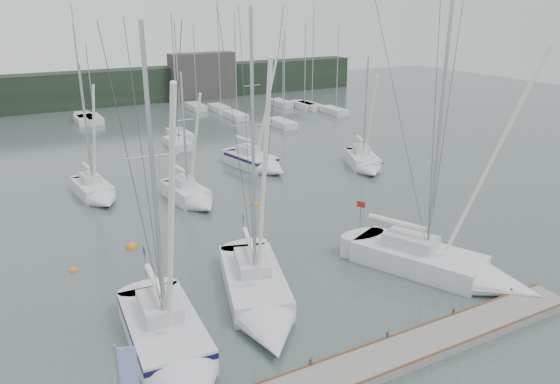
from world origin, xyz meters
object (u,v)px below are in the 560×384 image
(sailboat_mid_b, at_px, (97,194))
(sailboat_near_center, at_px, (261,303))
(sailboat_mid_c, at_px, (193,197))
(sailboat_mid_d, at_px, (260,163))
(buoy_a, at_px, (132,248))
(sailboat_near_right, at_px, (456,270))
(buoy_c, at_px, (73,271))
(sailboat_mid_e, at_px, (365,164))
(buoy_b, at_px, (255,205))
(sailboat_near_left, at_px, (174,353))

(sailboat_mid_b, bearing_deg, sailboat_near_center, -85.14)
(sailboat_near_center, height_order, sailboat_mid_c, sailboat_near_center)
(sailboat_mid_c, height_order, sailboat_mid_d, sailboat_mid_d)
(sailboat_mid_c, xyz_separation_m, buoy_a, (-6.02, -5.44, -0.54))
(sailboat_near_right, height_order, buoy_c, sailboat_near_right)
(sailboat_mid_e, bearing_deg, sailboat_mid_d, 173.74)
(sailboat_mid_d, height_order, buoy_a, sailboat_mid_d)
(sailboat_mid_b, bearing_deg, sailboat_mid_c, -41.40)
(sailboat_mid_e, distance_m, buoy_a, 23.72)
(buoy_a, bearing_deg, sailboat_mid_d, 37.34)
(sailboat_near_center, distance_m, buoy_b, 14.91)
(sailboat_near_left, xyz_separation_m, sailboat_mid_e, (24.19, 18.88, -0.09))
(sailboat_mid_b, bearing_deg, sailboat_mid_e, -14.29)
(sailboat_mid_d, height_order, buoy_b, sailboat_mid_d)
(buoy_a, bearing_deg, sailboat_near_center, -70.54)
(sailboat_mid_d, bearing_deg, buoy_c, -156.78)
(sailboat_near_center, xyz_separation_m, sailboat_mid_b, (-3.83, 20.36, -0.00))
(sailboat_near_left, xyz_separation_m, sailboat_mid_c, (7.37, 17.92, -0.08))
(sailboat_mid_c, xyz_separation_m, buoy_b, (3.99, -2.46, -0.54))
(sailboat_near_center, distance_m, sailboat_mid_b, 20.72)
(sailboat_mid_d, bearing_deg, sailboat_mid_e, -40.04)
(sailboat_near_right, bearing_deg, buoy_a, 114.57)
(sailboat_mid_b, height_order, sailboat_mid_c, sailboat_mid_b)
(sailboat_near_left, relative_size, buoy_c, 32.27)
(sailboat_near_right, height_order, sailboat_mid_d, sailboat_near_right)
(sailboat_mid_d, bearing_deg, sailboat_near_left, -135.23)
(sailboat_mid_b, height_order, buoy_a, sailboat_mid_b)
(sailboat_near_right, height_order, buoy_b, sailboat_near_right)
(sailboat_mid_b, relative_size, buoy_a, 15.43)
(sailboat_near_right, bearing_deg, buoy_c, 124.11)
(sailboat_near_left, bearing_deg, sailboat_near_center, 24.94)
(sailboat_near_left, height_order, sailboat_mid_c, sailboat_near_left)
(buoy_a, bearing_deg, sailboat_mid_e, 15.64)
(buoy_b, height_order, buoy_c, buoy_b)
(sailboat_mid_c, xyz_separation_m, sailboat_mid_d, (8.41, 5.56, 0.06))
(buoy_b, bearing_deg, buoy_a, -163.42)
(sailboat_near_right, xyz_separation_m, sailboat_mid_b, (-14.74, 22.45, -0.06))
(sailboat_mid_e, height_order, buoy_b, sailboat_mid_e)
(sailboat_mid_d, bearing_deg, buoy_a, -154.00)
(buoy_b, bearing_deg, sailboat_mid_e, 14.91)
(buoy_c, bearing_deg, sailboat_near_right, -31.23)
(sailboat_near_right, xyz_separation_m, sailboat_mid_d, (-0.21, 23.63, 0.02))
(sailboat_near_right, height_order, sailboat_mid_b, sailboat_near_right)
(sailboat_near_left, relative_size, buoy_a, 21.01)
(sailboat_mid_b, height_order, buoy_c, sailboat_mid_b)
(sailboat_near_left, bearing_deg, buoy_b, 57.66)
(sailboat_mid_d, bearing_deg, sailboat_mid_b, 173.30)
(sailboat_mid_c, bearing_deg, sailboat_mid_b, 138.41)
(sailboat_near_left, distance_m, sailboat_mid_b, 22.34)
(buoy_a, bearing_deg, buoy_b, 16.58)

